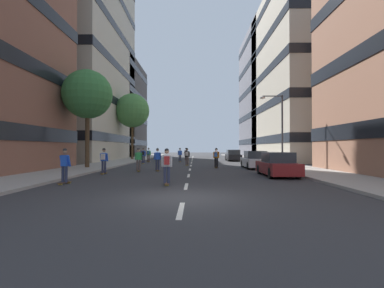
# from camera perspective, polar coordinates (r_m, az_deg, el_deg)

# --- Properties ---
(ground_plane) EXTENTS (140.85, 140.85, 0.00)m
(ground_plane) POSITION_cam_1_polar(r_m,az_deg,el_deg) (33.63, -0.10, -3.83)
(ground_plane) COLOR #333335
(sidewalk_left) EXTENTS (3.93, 64.56, 0.14)m
(sidewalk_left) POSITION_cam_1_polar(r_m,az_deg,el_deg) (37.70, -13.58, -3.37)
(sidewalk_left) COLOR #9E9991
(sidewalk_left) RESTS_ON ground_plane
(sidewalk_right) EXTENTS (3.93, 64.56, 0.14)m
(sidewalk_right) POSITION_cam_1_polar(r_m,az_deg,el_deg) (37.51, 13.56, -3.38)
(sidewalk_right) COLOR #9E9991
(sidewalk_right) RESTS_ON ground_plane
(lane_markings) EXTENTS (0.16, 52.20, 0.01)m
(lane_markings) POSITION_cam_1_polar(r_m,az_deg,el_deg) (33.15, -0.11, -3.86)
(lane_markings) COLOR silver
(lane_markings) RESTS_ON ground_plane
(building_left_mid) EXTENTS (15.04, 21.44, 31.36)m
(building_left_mid) POSITION_cam_1_polar(r_m,az_deg,el_deg) (47.00, -23.85, 16.60)
(building_left_mid) COLOR #BCB29E
(building_left_mid) RESTS_ON ground_plane
(building_left_far) EXTENTS (15.04, 17.43, 18.75)m
(building_left_far) POSITION_cam_1_polar(r_m,az_deg,el_deg) (59.78, -17.70, 6.65)
(building_left_far) COLOR #4C4744
(building_left_far) RESTS_ON ground_plane
(building_right_mid) EXTENTS (15.04, 20.62, 24.51)m
(building_right_mid) POSITION_cam_1_polar(r_m,az_deg,el_deg) (45.78, 24.10, 12.63)
(building_right_mid) COLOR #BCB29E
(building_right_mid) RESTS_ON ground_plane
(building_right_far) EXTENTS (15.04, 18.50, 24.75)m
(building_right_far) POSITION_cam_1_polar(r_m,az_deg,el_deg) (59.99, 18.12, 9.53)
(building_right_far) COLOR slate
(building_right_far) RESTS_ON ground_plane
(parked_car_near) EXTENTS (1.82, 4.40, 1.52)m
(parked_car_near) POSITION_cam_1_polar(r_m,az_deg,el_deg) (25.09, 12.65, -3.26)
(parked_car_near) COLOR silver
(parked_car_near) RESTS_ON ground_plane
(parked_car_mid) EXTENTS (1.82, 4.40, 1.52)m
(parked_car_mid) POSITION_cam_1_polar(r_m,az_deg,el_deg) (38.66, 8.38, -2.38)
(parked_car_mid) COLOR black
(parked_car_mid) RESTS_ON ground_plane
(parked_car_far) EXTENTS (1.82, 4.40, 1.52)m
(parked_car_far) POSITION_cam_1_polar(r_m,az_deg,el_deg) (18.58, 17.00, -4.14)
(parked_car_far) COLOR maroon
(parked_car_far) RESTS_ON ground_plane
(street_tree_near) EXTENTS (4.98, 4.98, 9.62)m
(street_tree_near) POSITION_cam_1_polar(r_m,az_deg,el_deg) (42.36, -12.06, 6.65)
(street_tree_near) COLOR #4C3823
(street_tree_near) RESTS_ON sidewalk_left
(street_tree_mid) EXTENTS (4.18, 4.18, 8.34)m
(street_tree_mid) POSITION_cam_1_polar(r_m,az_deg,el_deg) (25.94, -20.51, 9.41)
(street_tree_mid) COLOR #4C3823
(street_tree_mid) RESTS_ON sidewalk_left
(streetlamp_right) EXTENTS (2.13, 0.30, 6.50)m
(streetlamp_right) POSITION_cam_1_polar(r_m,az_deg,el_deg) (26.87, 17.15, 4.26)
(streetlamp_right) COLOR #3F3F44
(streetlamp_right) RESTS_ON sidewalk_right
(skater_0) EXTENTS (0.54, 0.91, 1.78)m
(skater_0) POSITION_cam_1_polar(r_m,az_deg,el_deg) (31.81, -9.90, -2.16)
(skater_0) COLOR brown
(skater_0) RESTS_ON ground_plane
(skater_1) EXTENTS (0.57, 0.92, 1.78)m
(skater_1) POSITION_cam_1_polar(r_m,az_deg,el_deg) (25.03, 4.94, -2.56)
(skater_1) COLOR brown
(skater_1) RESTS_ON ground_plane
(skater_2) EXTENTS (0.57, 0.92, 1.78)m
(skater_2) POSITION_cam_1_polar(r_m,az_deg,el_deg) (21.65, -10.84, -2.91)
(skater_2) COLOR brown
(skater_2) RESTS_ON ground_plane
(skater_3) EXTENTS (0.55, 0.92, 1.78)m
(skater_3) POSITION_cam_1_polar(r_m,az_deg,el_deg) (35.73, -2.47, -2.06)
(skater_3) COLOR brown
(skater_3) RESTS_ON ground_plane
(skater_4) EXTENTS (0.56, 0.92, 1.78)m
(skater_4) POSITION_cam_1_polar(r_m,az_deg,el_deg) (28.19, -1.02, -2.36)
(skater_4) COLOR brown
(skater_4) RESTS_ON ground_plane
(skater_5) EXTENTS (0.56, 0.92, 1.78)m
(skater_5) POSITION_cam_1_polar(r_m,az_deg,el_deg) (15.22, -24.50, -3.79)
(skater_5) COLOR brown
(skater_5) RESTS_ON ground_plane
(skater_6) EXTENTS (0.55, 0.92, 1.78)m
(skater_6) POSITION_cam_1_polar(r_m,az_deg,el_deg) (13.61, -5.16, -4.09)
(skater_6) COLOR brown
(skater_6) RESTS_ON ground_plane
(skater_7) EXTENTS (0.56, 0.92, 1.78)m
(skater_7) POSITION_cam_1_polar(r_m,az_deg,el_deg) (35.42, -8.84, -2.02)
(skater_7) COLOR brown
(skater_7) RESTS_ON ground_plane
(skater_8) EXTENTS (0.53, 0.90, 1.78)m
(skater_8) POSITION_cam_1_polar(r_m,az_deg,el_deg) (20.09, -17.53, -2.98)
(skater_8) COLOR brown
(skater_8) RESTS_ON ground_plane
(skater_9) EXTENTS (0.53, 0.90, 1.78)m
(skater_9) POSITION_cam_1_polar(r_m,az_deg,el_deg) (40.15, -1.23, -1.88)
(skater_9) COLOR brown
(skater_9) RESTS_ON ground_plane
(skater_10) EXTENTS (0.54, 0.91, 1.78)m
(skater_10) POSITION_cam_1_polar(r_m,az_deg,el_deg) (26.95, 5.01, -2.43)
(skater_10) COLOR brown
(skater_10) RESTS_ON ground_plane
(skater_11) EXTENTS (0.57, 0.92, 1.78)m
(skater_11) POSITION_cam_1_polar(r_m,az_deg,el_deg) (21.77, -7.04, -2.91)
(skater_11) COLOR brown
(skater_11) RESTS_ON ground_plane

